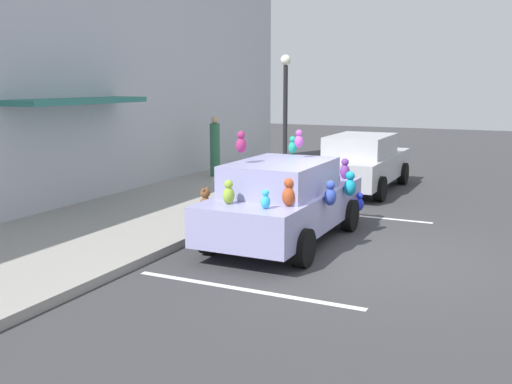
% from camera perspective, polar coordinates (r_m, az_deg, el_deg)
% --- Properties ---
extents(ground_plane, '(60.00, 60.00, 0.00)m').
position_cam_1_polar(ground_plane, '(10.35, 9.75, -6.14)').
color(ground_plane, '#38383A').
extents(sidewalk, '(24.00, 4.00, 0.15)m').
position_cam_1_polar(sidewalk, '(12.57, -12.76, -2.92)').
color(sidewalk, gray).
rests_on(sidewalk, ground).
extents(storefront_building, '(24.00, 1.25, 6.40)m').
position_cam_1_polar(storefront_building, '(13.68, -20.51, 10.94)').
color(storefront_building, '#B2B7C1').
rests_on(storefront_building, ground).
extents(parking_stripe_front, '(0.12, 3.60, 0.01)m').
position_cam_1_polar(parking_stripe_front, '(13.45, 9.20, -2.22)').
color(parking_stripe_front, silver).
rests_on(parking_stripe_front, ground).
extents(parking_stripe_rear, '(0.12, 3.60, 0.01)m').
position_cam_1_polar(parking_stripe_rear, '(8.61, -1.09, -9.44)').
color(parking_stripe_rear, silver).
rests_on(parking_stripe_rear, ground).
extents(plush_covered_car, '(4.21, 2.08, 2.11)m').
position_cam_1_polar(plush_covered_car, '(10.90, 2.81, -0.80)').
color(plush_covered_car, '#9796C8').
rests_on(plush_covered_car, ground).
extents(parked_sedan_behind, '(4.49, 1.92, 1.54)m').
position_cam_1_polar(parked_sedan_behind, '(16.51, 10.24, 2.88)').
color(parked_sedan_behind, '#B7B7BC').
rests_on(parked_sedan_behind, ground).
extents(teddy_bear_on_sidewalk, '(0.30, 0.25, 0.58)m').
position_cam_1_polar(teddy_bear_on_sidewalk, '(12.71, -4.93, -0.96)').
color(teddy_bear_on_sidewalk, brown).
rests_on(teddy_bear_on_sidewalk, sidewalk).
extents(street_lamp_post, '(0.28, 0.28, 3.53)m').
position_cam_1_polar(street_lamp_post, '(15.94, 2.87, 8.36)').
color(street_lamp_post, black).
rests_on(street_lamp_post, sidewalk).
extents(pedestrian_near_shopfront, '(0.30, 0.30, 1.81)m').
position_cam_1_polar(pedestrian_near_shopfront, '(17.82, -4.00, 4.28)').
color(pedestrian_near_shopfront, '#336D4B').
rests_on(pedestrian_near_shopfront, sidewalk).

